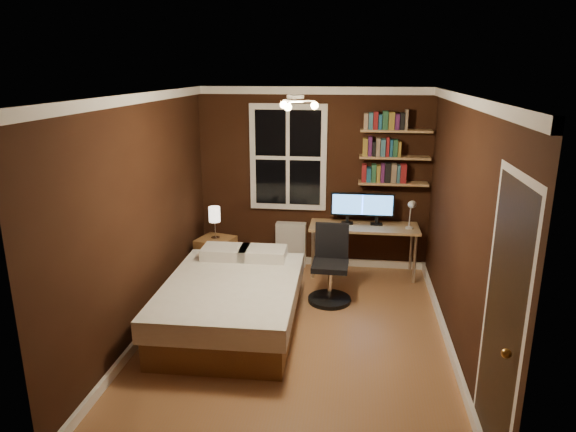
# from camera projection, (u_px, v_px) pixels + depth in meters

# --- Properties ---
(floor) EXTENTS (4.20, 4.20, 0.00)m
(floor) POSITION_uv_depth(u_px,v_px,m) (296.00, 335.00, 5.46)
(floor) COLOR #95633B
(floor) RESTS_ON ground
(wall_back) EXTENTS (3.20, 0.04, 2.50)m
(wall_back) POSITION_uv_depth(u_px,v_px,m) (313.00, 179.00, 7.12)
(wall_back) COLOR black
(wall_back) RESTS_ON ground
(wall_left) EXTENTS (0.04, 4.20, 2.50)m
(wall_left) POSITION_uv_depth(u_px,v_px,m) (143.00, 217.00, 5.32)
(wall_left) COLOR black
(wall_left) RESTS_ON ground
(wall_right) EXTENTS (0.04, 4.20, 2.50)m
(wall_right) POSITION_uv_depth(u_px,v_px,m) (462.00, 229.00, 4.92)
(wall_right) COLOR black
(wall_right) RESTS_ON ground
(ceiling) EXTENTS (3.20, 4.20, 0.02)m
(ceiling) POSITION_uv_depth(u_px,v_px,m) (297.00, 94.00, 4.77)
(ceiling) COLOR white
(ceiling) RESTS_ON wall_back
(window) EXTENTS (1.06, 0.06, 1.46)m
(window) POSITION_uv_depth(u_px,v_px,m) (288.00, 158.00, 7.05)
(window) COLOR white
(window) RESTS_ON wall_back
(door) EXTENTS (0.03, 0.82, 2.05)m
(door) POSITION_uv_depth(u_px,v_px,m) (501.00, 327.00, 3.51)
(door) COLOR black
(door) RESTS_ON ground
(door_knob) EXTENTS (0.06, 0.06, 0.06)m
(door_knob) POSITION_uv_depth(u_px,v_px,m) (506.00, 353.00, 3.23)
(door_knob) COLOR gold
(door_knob) RESTS_ON door
(ceiling_fixture) EXTENTS (0.44, 0.44, 0.18)m
(ceiling_fixture) POSITION_uv_depth(u_px,v_px,m) (295.00, 106.00, 4.70)
(ceiling_fixture) COLOR beige
(ceiling_fixture) RESTS_ON ceiling
(bookshelf_lower) EXTENTS (0.92, 0.22, 0.03)m
(bookshelf_lower) POSITION_uv_depth(u_px,v_px,m) (393.00, 183.00, 6.87)
(bookshelf_lower) COLOR #A68450
(bookshelf_lower) RESTS_ON wall_back
(books_row_lower) EXTENTS (0.54, 0.16, 0.23)m
(books_row_lower) POSITION_uv_depth(u_px,v_px,m) (394.00, 174.00, 6.83)
(books_row_lower) COLOR maroon
(books_row_lower) RESTS_ON bookshelf_lower
(bookshelf_middle) EXTENTS (0.92, 0.22, 0.03)m
(bookshelf_middle) POSITION_uv_depth(u_px,v_px,m) (394.00, 157.00, 6.77)
(bookshelf_middle) COLOR #A68450
(bookshelf_middle) RESTS_ON wall_back
(books_row_middle) EXTENTS (0.54, 0.16, 0.23)m
(books_row_middle) POSITION_uv_depth(u_px,v_px,m) (395.00, 147.00, 6.74)
(books_row_middle) COLOR #1A5377
(books_row_middle) RESTS_ON bookshelf_middle
(bookshelf_upper) EXTENTS (0.92, 0.22, 0.03)m
(bookshelf_upper) POSITION_uv_depth(u_px,v_px,m) (396.00, 131.00, 6.68)
(bookshelf_upper) COLOR #A68450
(bookshelf_upper) RESTS_ON wall_back
(books_row_upper) EXTENTS (0.54, 0.16, 0.23)m
(books_row_upper) POSITION_uv_depth(u_px,v_px,m) (397.00, 121.00, 6.64)
(books_row_upper) COLOR #255838
(books_row_upper) RESTS_ON bookshelf_upper
(bed) EXTENTS (1.45, 1.98, 0.66)m
(bed) POSITION_uv_depth(u_px,v_px,m) (232.00, 303.00, 5.57)
(bed) COLOR brown
(bed) RESTS_ON ground
(nightstand) EXTENTS (0.54, 0.54, 0.54)m
(nightstand) POSITION_uv_depth(u_px,v_px,m) (216.00, 257.00, 6.93)
(nightstand) COLOR brown
(nightstand) RESTS_ON ground
(bedside_lamp) EXTENTS (0.15, 0.15, 0.44)m
(bedside_lamp) POSITION_uv_depth(u_px,v_px,m) (215.00, 223.00, 6.79)
(bedside_lamp) COLOR white
(bedside_lamp) RESTS_ON nightstand
(radiator) EXTENTS (0.42, 0.15, 0.64)m
(radiator) POSITION_uv_depth(u_px,v_px,m) (291.00, 244.00, 7.31)
(radiator) COLOR beige
(radiator) RESTS_ON ground
(desk) EXTENTS (1.46, 0.55, 0.69)m
(desk) POSITION_uv_depth(u_px,v_px,m) (364.00, 230.00, 6.92)
(desk) COLOR #A68450
(desk) RESTS_ON ground
(monitor_left) EXTENTS (0.46, 0.12, 0.44)m
(monitor_left) POSITION_uv_depth(u_px,v_px,m) (348.00, 208.00, 6.94)
(monitor_left) COLOR black
(monitor_left) RESTS_ON desk
(monitor_right) EXTENTS (0.46, 0.12, 0.44)m
(monitor_right) POSITION_uv_depth(u_px,v_px,m) (377.00, 209.00, 6.89)
(monitor_right) COLOR black
(monitor_right) RESTS_ON desk
(desk_lamp) EXTENTS (0.14, 0.32, 0.44)m
(desk_lamp) POSITION_uv_depth(u_px,v_px,m) (411.00, 214.00, 6.64)
(desk_lamp) COLOR silver
(desk_lamp) RESTS_ON desk
(office_chair) EXTENTS (0.52, 0.52, 0.94)m
(office_chair) POSITION_uv_depth(u_px,v_px,m) (330.00, 273.00, 6.19)
(office_chair) COLOR black
(office_chair) RESTS_ON ground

